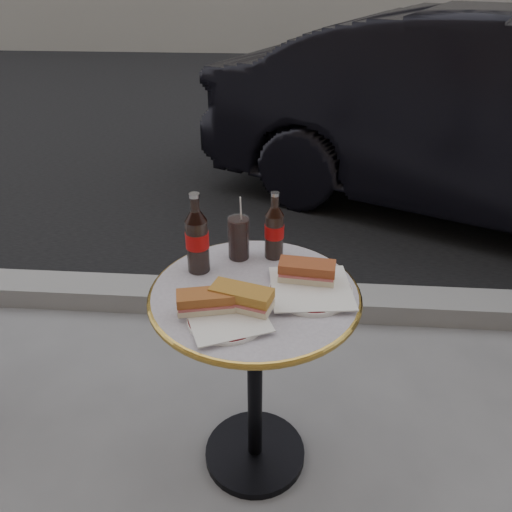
# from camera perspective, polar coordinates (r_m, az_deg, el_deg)

# --- Properties ---
(ground) EXTENTS (80.00, 80.00, 0.00)m
(ground) POSITION_cam_1_polar(r_m,az_deg,el_deg) (1.97, -0.12, -21.78)
(ground) COLOR slate
(ground) RESTS_ON ground
(asphalt_road) EXTENTS (40.00, 8.00, 0.00)m
(asphalt_road) POSITION_cam_1_polar(r_m,az_deg,el_deg) (6.39, 3.46, 16.61)
(asphalt_road) COLOR black
(asphalt_road) RESTS_ON ground
(curb) EXTENTS (40.00, 0.20, 0.12)m
(curb) POSITION_cam_1_polar(r_m,az_deg,el_deg) (2.58, 1.41, -5.05)
(curb) COLOR gray
(curb) RESTS_ON ground
(bistro_table) EXTENTS (0.62, 0.62, 0.73)m
(bistro_table) POSITION_cam_1_polar(r_m,az_deg,el_deg) (1.69, -0.13, -14.22)
(bistro_table) COLOR #BAB2C4
(bistro_table) RESTS_ON ground
(plate_left) EXTENTS (0.25, 0.25, 0.01)m
(plate_left) POSITION_cam_1_polar(r_m,az_deg,el_deg) (1.34, -3.34, -7.12)
(plate_left) COLOR white
(plate_left) RESTS_ON bistro_table
(plate_right) EXTENTS (0.26, 0.26, 0.01)m
(plate_right) POSITION_cam_1_polar(r_m,az_deg,el_deg) (1.45, 6.28, -3.92)
(plate_right) COLOR white
(plate_right) RESTS_ON bistro_table
(sandwich_left_a) EXTENTS (0.17, 0.10, 0.05)m
(sandwich_left_a) POSITION_cam_1_polar(r_m,az_deg,el_deg) (1.35, -5.76, -5.27)
(sandwich_left_a) COLOR #A25829
(sandwich_left_a) RESTS_ON plate_left
(sandwich_left_b) EXTENTS (0.18, 0.12, 0.06)m
(sandwich_left_b) POSITION_cam_1_polar(r_m,az_deg,el_deg) (1.35, -1.65, -4.91)
(sandwich_left_b) COLOR #B1772D
(sandwich_left_b) RESTS_ON plate_left
(sandwich_right) EXTENTS (0.17, 0.09, 0.06)m
(sandwich_right) POSITION_cam_1_polar(r_m,az_deg,el_deg) (1.47, 5.82, -1.84)
(sandwich_right) COLOR #994826
(sandwich_right) RESTS_ON plate_right
(cola_bottle_left) EXTENTS (0.08, 0.08, 0.26)m
(cola_bottle_left) POSITION_cam_1_polar(r_m,az_deg,el_deg) (1.50, -6.79, 2.62)
(cola_bottle_left) COLOR black
(cola_bottle_left) RESTS_ON bistro_table
(cola_bottle_right) EXTENTS (0.08, 0.08, 0.22)m
(cola_bottle_right) POSITION_cam_1_polar(r_m,az_deg,el_deg) (1.57, 2.12, 3.52)
(cola_bottle_right) COLOR black
(cola_bottle_right) RESTS_ON bistro_table
(cola_glass) EXTENTS (0.09, 0.09, 0.14)m
(cola_glass) POSITION_cam_1_polar(r_m,az_deg,el_deg) (1.58, -2.00, 2.09)
(cola_glass) COLOR black
(cola_glass) RESTS_ON bistro_table
(parked_car) EXTENTS (2.89, 4.15, 1.30)m
(parked_car) POSITION_cam_1_polar(r_m,az_deg,el_deg) (3.76, 26.58, 13.59)
(parked_car) COLOR black
(parked_car) RESTS_ON ground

